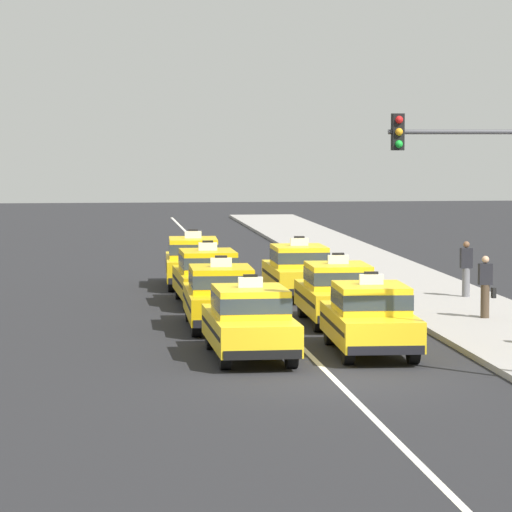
# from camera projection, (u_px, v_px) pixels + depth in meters

# --- Properties ---
(ground_plane) EXTENTS (160.00, 160.00, 0.00)m
(ground_plane) POSITION_uv_depth(u_px,v_px,m) (336.00, 381.00, 30.26)
(ground_plane) COLOR #232326
(lane_stripe_left_right) EXTENTS (0.14, 80.00, 0.01)m
(lane_stripe_left_right) POSITION_uv_depth(u_px,v_px,m) (238.00, 283.00, 50.06)
(lane_stripe_left_right) COLOR silver
(lane_stripe_left_right) RESTS_ON ground
(sidewalk_curb) EXTENTS (4.00, 90.00, 0.15)m
(sidewalk_curb) POSITION_uv_depth(u_px,v_px,m) (430.00, 295.00, 45.75)
(sidewalk_curb) COLOR #9E9993
(sidewalk_curb) RESTS_ON ground
(taxi_left_nearest) EXTENTS (1.88, 4.58, 1.96)m
(taxi_left_nearest) POSITION_uv_depth(u_px,v_px,m) (250.00, 321.00, 33.17)
(taxi_left_nearest) COLOR black
(taxi_left_nearest) RESTS_ON ground
(taxi_left_second) EXTENTS (1.89, 4.59, 1.96)m
(taxi_left_second) POSITION_uv_depth(u_px,v_px,m) (221.00, 296.00, 38.30)
(taxi_left_second) COLOR black
(taxi_left_second) RESTS_ON ground
(taxi_left_third) EXTENTS (1.88, 4.59, 1.96)m
(taxi_left_third) POSITION_uv_depth(u_px,v_px,m) (208.00, 276.00, 43.69)
(taxi_left_third) COLOR black
(taxi_left_third) RESTS_ON ground
(taxi_left_fourth) EXTENTS (2.01, 4.63, 1.96)m
(taxi_left_fourth) POSITION_uv_depth(u_px,v_px,m) (193.00, 261.00, 48.83)
(taxi_left_fourth) COLOR black
(taxi_left_fourth) RESTS_ON ground
(taxi_right_nearest) EXTENTS (1.96, 4.61, 1.96)m
(taxi_right_nearest) POSITION_uv_depth(u_px,v_px,m) (370.00, 317.00, 33.84)
(taxi_right_nearest) COLOR black
(taxi_right_nearest) RESTS_ON ground
(taxi_right_second) EXTENTS (1.89, 4.59, 1.96)m
(taxi_right_second) POSITION_uv_depth(u_px,v_px,m) (337.00, 292.00, 39.18)
(taxi_right_second) COLOR black
(taxi_right_second) RESTS_ON ground
(taxi_right_third) EXTENTS (1.83, 4.56, 1.96)m
(taxi_right_third) POSITION_uv_depth(u_px,v_px,m) (299.00, 270.00, 45.56)
(taxi_right_third) COLOR black
(taxi_right_third) RESTS_ON ground
(pedestrian_near_crosswalk) EXTENTS (0.36, 0.24, 1.72)m
(pedestrian_near_crosswalk) POSITION_uv_depth(u_px,v_px,m) (466.00, 269.00, 44.54)
(pedestrian_near_crosswalk) COLOR slate
(pedestrian_near_crosswalk) RESTS_ON sidewalk_curb
(pedestrian_by_storefront) EXTENTS (0.47, 0.24, 1.70)m
(pedestrian_by_storefront) POSITION_uv_depth(u_px,v_px,m) (486.00, 287.00, 39.38)
(pedestrian_by_storefront) COLOR #473828
(pedestrian_by_storefront) RESTS_ON sidewalk_curb
(traffic_light_pole) EXTENTS (2.87, 0.33, 5.58)m
(traffic_light_pole) POSITION_uv_depth(u_px,v_px,m) (474.00, 198.00, 30.11)
(traffic_light_pole) COLOR #47474C
(traffic_light_pole) RESTS_ON ground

